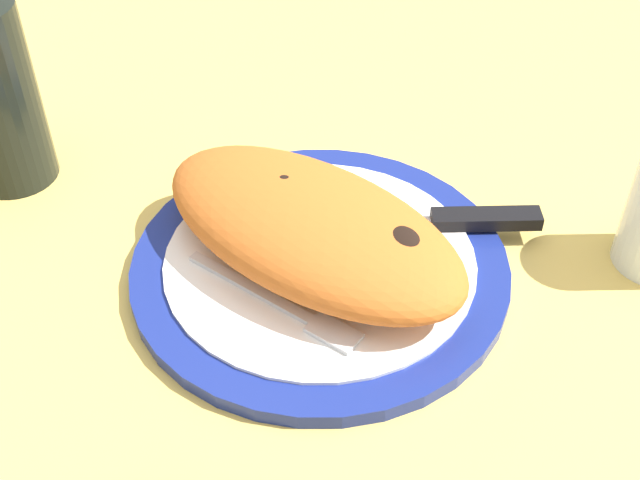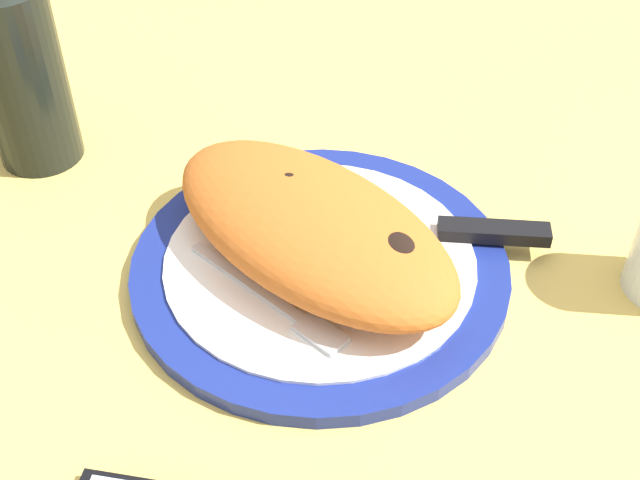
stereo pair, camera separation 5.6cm
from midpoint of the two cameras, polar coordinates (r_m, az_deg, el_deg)
name	(u,v)px [view 1 (the left image)]	position (r cm, az deg, el deg)	size (l,w,h in cm)	color
ground_plane	(320,285)	(69.13, -2.31, -3.24)	(150.00, 150.00, 3.00)	#DBB756
plate	(320,266)	(67.53, -2.36, -1.89)	(30.79, 30.79, 1.63)	navy
calzone	(312,226)	(65.38, -2.96, 0.91)	(29.78, 18.79, 5.99)	#C16023
fork	(286,307)	(63.03, -4.87, -4.73)	(16.07, 3.79, 0.40)	silver
knife	(443,221)	(70.01, 6.23, 1.25)	(21.94, 13.54, 1.20)	silver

